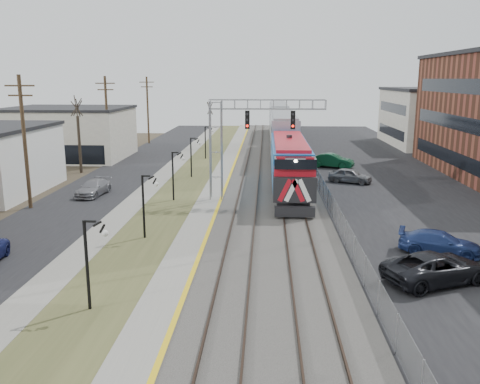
{
  "coord_description": "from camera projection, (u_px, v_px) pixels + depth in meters",
  "views": [
    {
      "loc": [
        3.47,
        -11.78,
        9.69
      ],
      "look_at": [
        1.83,
        19.9,
        2.6
      ],
      "focal_mm": 38.0,
      "sensor_mm": 36.0,
      "label": 1
    }
  ],
  "objects": [
    {
      "name": "car_street_b",
      "position": [
        93.0,
        188.0,
        42.89
      ],
      "size": [
        2.26,
        4.61,
        1.29
      ],
      "primitive_type": "imported",
      "rotation": [
        0.0,
        0.0,
        -0.1
      ],
      "color": "gray",
      "rests_on": "ground"
    },
    {
      "name": "lampposts",
      "position": [
        145.0,
        206.0,
        31.36
      ],
      "size": [
        0.14,
        62.14,
        4.0
      ],
      "color": "black",
      "rests_on": "ground"
    },
    {
      "name": "street_west",
      "position": [
        109.0,
        182.0,
        48.46
      ],
      "size": [
        7.0,
        120.0,
        0.04
      ],
      "primitive_type": "cube",
      "color": "black",
      "rests_on": "ground"
    },
    {
      "name": "train",
      "position": [
        282.0,
        132.0,
        66.73
      ],
      "size": [
        3.0,
        63.05,
        5.33
      ],
      "color": "blue",
      "rests_on": "ground"
    },
    {
      "name": "car_lot_f",
      "position": [
        332.0,
        161.0,
        56.3
      ],
      "size": [
        4.94,
        3.28,
        1.54
      ],
      "primitive_type": "imported",
      "rotation": [
        0.0,
        0.0,
        1.18
      ],
      "color": "#0C3F24",
      "rests_on": "ground"
    },
    {
      "name": "bare_trees",
      "position": [
        108.0,
        149.0,
        51.75
      ],
      "size": [
        12.3,
        42.3,
        5.95
      ],
      "color": "#382D23",
      "rests_on": "ground"
    },
    {
      "name": "ballast_bed",
      "position": [
        271.0,
        183.0,
        47.66
      ],
      "size": [
        8.0,
        120.0,
        0.2
      ],
      "primitive_type": "cube",
      "color": "#595651",
      "rests_on": "ground"
    },
    {
      "name": "track_far",
      "position": [
        287.0,
        182.0,
        47.54
      ],
      "size": [
        1.58,
        120.0,
        0.15
      ],
      "color": "#2D2119",
      "rests_on": "ballast_bed"
    },
    {
      "name": "car_lot_c",
      "position": [
        436.0,
        269.0,
        24.48
      ],
      "size": [
        5.89,
        4.4,
        1.49
      ],
      "primitive_type": "imported",
      "rotation": [
        0.0,
        0.0,
        1.98
      ],
      "color": "black",
      "rests_on": "ground"
    },
    {
      "name": "grass_median",
      "position": [
        187.0,
        183.0,
        48.08
      ],
      "size": [
        4.0,
        120.0,
        0.06
      ],
      "primitive_type": "cube",
      "color": "#484C29",
      "rests_on": "ground"
    },
    {
      "name": "platform",
      "position": [
        218.0,
        182.0,
        47.91
      ],
      "size": [
        2.0,
        120.0,
        0.24
      ],
      "primitive_type": "cube",
      "color": "gray",
      "rests_on": "ground"
    },
    {
      "name": "platform_edge",
      "position": [
        228.0,
        181.0,
        47.83
      ],
      "size": [
        0.24,
        120.0,
        0.01
      ],
      "primitive_type": "cube",
      "color": "gold",
      "rests_on": "platform"
    },
    {
      "name": "car_lot_e",
      "position": [
        350.0,
        176.0,
        48.08
      ],
      "size": [
        4.37,
        3.16,
        1.38
      ],
      "primitive_type": "imported",
      "rotation": [
        0.0,
        0.0,
        1.15
      ],
      "color": "slate",
      "rests_on": "ground"
    },
    {
      "name": "fence",
      "position": [
        317.0,
        176.0,
        47.29
      ],
      "size": [
        0.04,
        120.0,
        1.6
      ],
      "primitive_type": "cube",
      "color": "gray",
      "rests_on": "ground"
    },
    {
      "name": "signal_gantry",
      "position": [
        238.0,
        132.0,
        39.77
      ],
      "size": [
        9.0,
        1.07,
        8.15
      ],
      "color": "gray",
      "rests_on": "ground"
    },
    {
      "name": "car_lot_d",
      "position": [
        440.0,
        243.0,
        28.52
      ],
      "size": [
        4.8,
        3.08,
        1.29
      ],
      "primitive_type": "imported",
      "rotation": [
        0.0,
        0.0,
        1.26
      ],
      "color": "navy",
      "rests_on": "ground"
    },
    {
      "name": "parking_lot",
      "position": [
        401.0,
        185.0,
        47.07
      ],
      "size": [
        16.0,
        120.0,
        0.04
      ],
      "primitive_type": "cube",
      "color": "black",
      "rests_on": "ground"
    },
    {
      "name": "track_near",
      "position": [
        250.0,
        181.0,
        47.72
      ],
      "size": [
        1.58,
        120.0,
        0.15
      ],
      "color": "#2D2119",
      "rests_on": "ballast_bed"
    },
    {
      "name": "sidewalk",
      "position": [
        156.0,
        183.0,
        48.23
      ],
      "size": [
        2.0,
        120.0,
        0.08
      ],
      "primitive_type": "cube",
      "color": "gray",
      "rests_on": "ground"
    },
    {
      "name": "utility_poles",
      "position": [
        25.0,
        143.0,
        37.78
      ],
      "size": [
        0.28,
        80.28,
        10.0
      ],
      "color": "#4C3823",
      "rests_on": "ground"
    }
  ]
}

